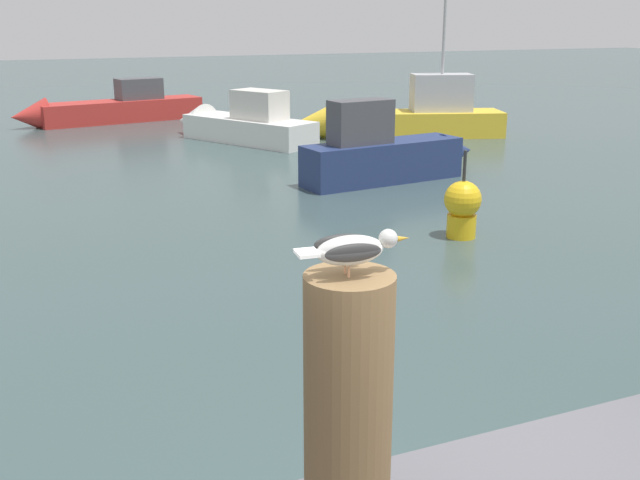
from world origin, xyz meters
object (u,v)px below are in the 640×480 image
object	(u,v)px
boat_red	(107,109)
mooring_post	(348,413)
boat_white	(236,124)
channel_buoy	(462,207)
boat_yellow	(398,118)
boat_navy	(390,154)
seagull	(352,249)

from	to	relation	value
boat_red	mooring_post	bearing A→B (deg)	-95.05
mooring_post	boat_red	size ratio (longest dim) A/B	0.17
boat_white	channel_buoy	bearing A→B (deg)	-87.15
boat_red	boat_yellow	bearing A→B (deg)	-40.34
boat_navy	seagull	bearing A→B (deg)	-118.87
boat_white	channel_buoy	world-z (taller)	boat_white
boat_red	boat_white	bearing A→B (deg)	-61.11
boat_red	boat_navy	distance (m)	11.80
mooring_post	boat_yellow	size ratio (longest dim) A/B	0.17
boat_white	boat_yellow	size ratio (longest dim) A/B	0.80
boat_yellow	mooring_post	bearing A→B (deg)	-119.33
seagull	channel_buoy	size ratio (longest dim) A/B	0.30
seagull	boat_white	world-z (taller)	seagull
boat_navy	boat_yellow	distance (m)	5.85
boat_red	channel_buoy	size ratio (longest dim) A/B	4.51
boat_white	boat_yellow	bearing A→B (deg)	-13.80
seagull	channel_buoy	bearing A→B (deg)	53.61
seagull	boat_navy	size ratio (longest dim) A/B	0.10
mooring_post	boat_red	distance (m)	22.19
boat_red	boat_navy	xyz separation A→B (m)	(4.12, -11.06, 0.13)
mooring_post	channel_buoy	world-z (taller)	mooring_post
boat_yellow	boat_navy	bearing A→B (deg)	-120.26
seagull	boat_red	xyz separation A→B (m)	(1.94, 22.06, -2.07)
seagull	boat_yellow	size ratio (longest dim) A/B	0.07
boat_yellow	channel_buoy	world-z (taller)	boat_yellow
seagull	boat_yellow	world-z (taller)	boat_yellow
mooring_post	boat_yellow	xyz separation A→B (m)	(9.02, 16.05, -1.38)
boat_navy	boat_white	bearing A→B (deg)	102.88
channel_buoy	seagull	bearing A→B (deg)	-126.39
mooring_post	seagull	xyz separation A→B (m)	(0.01, -0.00, 0.60)
boat_red	boat_navy	size ratio (longest dim) A/B	1.46
mooring_post	boat_white	bearing A→B (deg)	74.73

